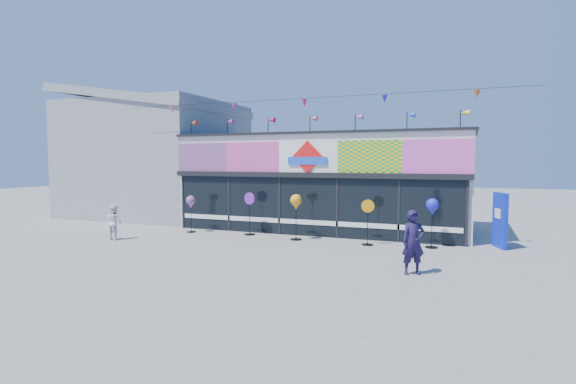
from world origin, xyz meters
The scene contains 11 objects.
ground centered at (0.00, 0.00, 0.00)m, with size 80.00×80.00×0.00m, color slate.
kite_shop centered at (0.00, 5.94, 2.05)m, with size 16.00×5.70×5.31m.
neighbour_building centered at (-10.00, 7.00, 3.20)m, with size 8.18×7.20×6.87m.
blue_sign centered at (6.84, 3.60, 0.94)m, with size 0.45×0.93×1.88m.
spinner_0 centered at (-4.77, 2.47, 1.22)m, with size 0.38×0.38×1.52m.
spinner_1 centered at (-2.23, 2.80, 0.90)m, with size 0.48×0.43×1.70m.
spinner_2 centered at (-0.12, 2.44, 1.37)m, with size 0.43×0.43×1.71m.
spinner_3 centered at (2.58, 2.40, 0.85)m, with size 0.45×0.41×1.60m.
spinner_4 centered at (4.71, 2.72, 1.35)m, with size 0.43×0.43×1.69m.
adult_man centered at (4.54, -1.19, 0.84)m, with size 0.61×0.40×1.68m, color #191137.
child centered at (-6.50, -0.02, 0.65)m, with size 0.63×0.37×1.30m, color white.
Camera 1 is at (5.84, -13.07, 2.96)m, focal length 28.00 mm.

